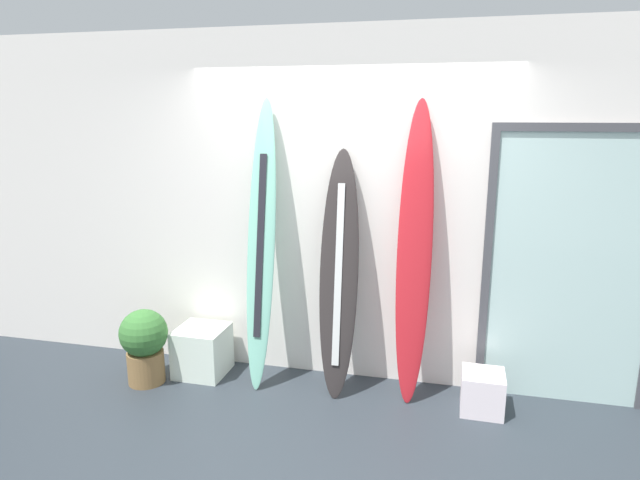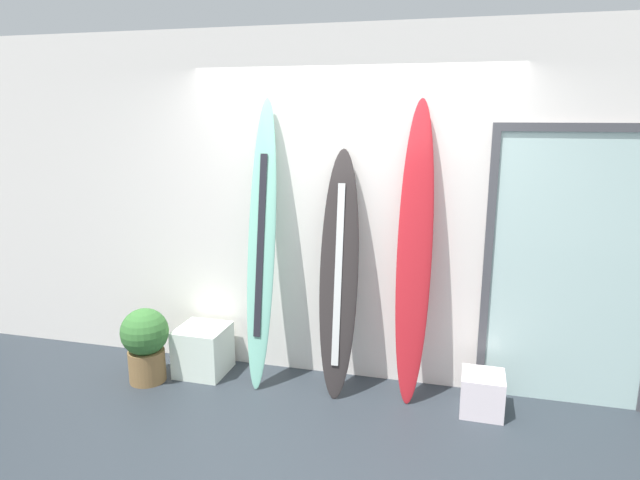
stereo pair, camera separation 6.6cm
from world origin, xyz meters
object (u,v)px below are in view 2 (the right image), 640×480
object	(u,v)px
surfboard_charcoal	(339,277)
surfboard_crimson	(414,257)
glass_door	(571,265)
surfboard_seafoam	(261,246)
potted_plant	(145,342)
display_block_left	(482,393)
display_block_center	(203,350)

from	to	relation	value
surfboard_charcoal	surfboard_crimson	world-z (taller)	surfboard_crimson
surfboard_crimson	glass_door	size ratio (longest dim) A/B	1.08
surfboard_seafoam	potted_plant	size ratio (longest dim) A/B	3.66
display_block_left	display_block_center	world-z (taller)	display_block_center
surfboard_seafoam	glass_door	xyz separation A→B (m)	(2.29, 0.23, -0.06)
surfboard_charcoal	display_block_left	xyz separation A→B (m)	(1.10, -0.09, -0.78)
display_block_center	potted_plant	xyz separation A→B (m)	(-0.38, -0.25, 0.14)
surfboard_charcoal	display_block_center	world-z (taller)	surfboard_charcoal
display_block_center	surfboard_charcoal	bearing A→B (deg)	0.72
surfboard_seafoam	surfboard_crimson	bearing A→B (deg)	1.75
surfboard_crimson	display_block_center	distance (m)	1.95
glass_door	potted_plant	size ratio (longest dim) A/B	3.37
surfboard_charcoal	display_block_center	xyz separation A→B (m)	(-1.16, -0.01, -0.73)
surfboard_charcoal	display_block_center	distance (m)	1.37
display_block_center	potted_plant	size ratio (longest dim) A/B	0.65
surfboard_charcoal	potted_plant	distance (m)	1.67
surfboard_charcoal	display_block_left	distance (m)	1.35
surfboard_seafoam	glass_door	size ratio (longest dim) A/B	1.09
display_block_left	display_block_center	bearing A→B (deg)	178.02
display_block_center	potted_plant	distance (m)	0.48
surfboard_charcoal	potted_plant	size ratio (longest dim) A/B	3.05
glass_door	potted_plant	xyz separation A→B (m)	(-3.21, -0.50, -0.73)
surfboard_seafoam	surfboard_crimson	world-z (taller)	surfboard_seafoam
surfboard_seafoam	display_block_left	distance (m)	1.99
surfboard_crimson	display_block_center	size ratio (longest dim) A/B	5.58
surfboard_crimson	display_block_center	bearing A→B (deg)	-178.35
display_block_left	potted_plant	bearing A→B (deg)	-176.21
surfboard_charcoal	potted_plant	world-z (taller)	surfboard_charcoal
display_block_left	glass_door	size ratio (longest dim) A/B	0.15
display_block_left	glass_door	xyz separation A→B (m)	(0.57, 0.32, 0.93)
potted_plant	surfboard_charcoal	bearing A→B (deg)	9.87
surfboard_charcoal	surfboard_crimson	bearing A→B (deg)	3.58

